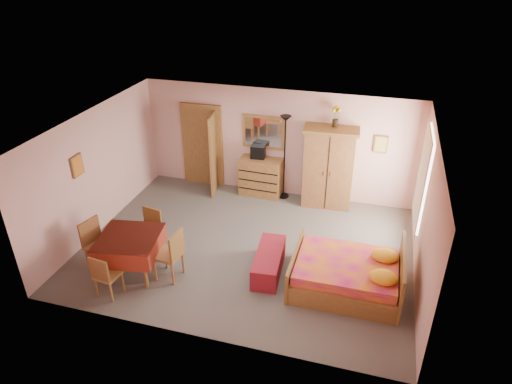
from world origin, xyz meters
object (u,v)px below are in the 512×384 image
(stereo, at_px, (258,152))
(wardrobe, at_px, (328,168))
(chest_of_drawers, at_px, (261,177))
(chair_east, at_px, (168,254))
(dining_table, at_px, (131,255))
(floor_lamp, at_px, (284,158))
(chair_west, at_px, (100,246))
(sunflower_vase, at_px, (336,117))
(bed, at_px, (347,267))
(wall_mirror, at_px, (264,132))
(chair_south, at_px, (108,274))
(chair_north, at_px, (148,233))
(bench, at_px, (269,262))

(stereo, distance_m, wardrobe, 1.71)
(chest_of_drawers, relative_size, chair_east, 1.00)
(chest_of_drawers, bearing_deg, dining_table, -110.41)
(floor_lamp, height_order, chair_west, floor_lamp)
(floor_lamp, height_order, sunflower_vase, sunflower_vase)
(stereo, bearing_deg, floor_lamp, -2.75)
(bed, bearing_deg, stereo, 129.31)
(wall_mirror, distance_m, chair_east, 3.96)
(stereo, relative_size, chair_south, 0.39)
(wardrobe, distance_m, chair_north, 4.27)
(chair_north, bearing_deg, bench, -168.43)
(wardrobe, relative_size, bench, 1.50)
(bed, bearing_deg, bench, 177.22)
(dining_table, bearing_deg, chair_east, 6.11)
(wall_mirror, distance_m, chair_south, 4.87)
(floor_lamp, bearing_deg, chair_east, -110.76)
(floor_lamp, relative_size, chair_north, 2.22)
(wall_mirror, xyz_separation_m, stereo, (-0.09, -0.16, -0.45))
(floor_lamp, distance_m, bed, 3.52)
(bench, height_order, chair_south, chair_south)
(chest_of_drawers, height_order, wall_mirror, wall_mirror)
(chair_north, bearing_deg, chair_south, 95.86)
(floor_lamp, height_order, chair_south, floor_lamp)
(bed, bearing_deg, chest_of_drawers, 128.73)
(dining_table, bearing_deg, chair_south, -96.35)
(dining_table, height_order, chair_west, chair_west)
(dining_table, bearing_deg, stereo, 68.94)
(bed, height_order, chair_west, chair_west)
(sunflower_vase, height_order, chair_west, sunflower_vase)
(floor_lamp, distance_m, wardrobe, 1.05)
(chair_north, bearing_deg, chair_east, 150.83)
(chest_of_drawers, xyz_separation_m, stereo, (-0.09, 0.05, 0.63))
(floor_lamp, relative_size, bed, 1.07)
(wardrobe, distance_m, chair_south, 5.30)
(floor_lamp, xyz_separation_m, chair_west, (-2.68, -3.66, -0.53))
(stereo, bearing_deg, wall_mirror, 60.74)
(wall_mirror, distance_m, floor_lamp, 0.79)
(wardrobe, height_order, chair_east, wardrobe)
(stereo, distance_m, chair_east, 3.69)
(floor_lamp, xyz_separation_m, chair_east, (-1.34, -3.55, -0.53))
(wall_mirror, height_order, sunflower_vase, sunflower_vase)
(chest_of_drawers, xyz_separation_m, dining_table, (-1.50, -3.60, -0.08))
(stereo, bearing_deg, wardrobe, -3.62)
(chair_west, bearing_deg, chair_south, 56.62)
(wardrobe, height_order, bench, wardrobe)
(chair_north, relative_size, chair_west, 0.93)
(wardrobe, xyz_separation_m, bed, (0.76, -2.89, -0.51))
(bed, height_order, chair_south, bed)
(stereo, height_order, chair_east, stereo)
(floor_lamp, height_order, wardrobe, floor_lamp)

